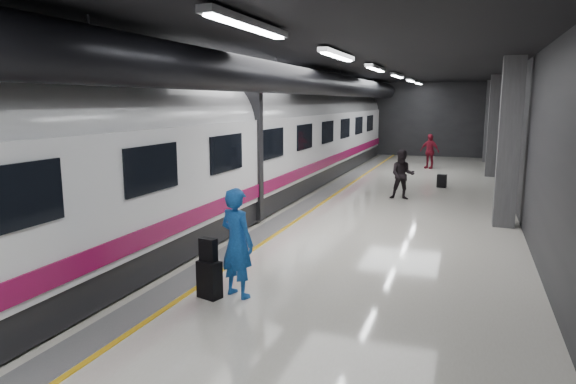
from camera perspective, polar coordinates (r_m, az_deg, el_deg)
The scene contains 9 objects.
ground at distance 13.70m, azimuth 3.82°, elevation -4.10°, with size 40.00×40.00×0.00m, color silver.
platform_hall at distance 14.29m, azimuth 3.93°, elevation 10.79°, with size 10.02×40.02×4.51m.
train at distance 14.56m, azimuth -8.52°, elevation 4.91°, with size 3.05×38.00×4.05m.
traveler_main at distance 8.87m, azimuth -5.70°, elevation -5.62°, with size 0.70×0.46×1.91m, color blue.
suitcase_main at distance 9.03m, azimuth -8.72°, elevation -9.59°, with size 0.40×0.25×0.65m, color black.
shoulder_bag at distance 8.91m, azimuth -8.86°, elevation -6.34°, with size 0.30×0.16×0.40m, color black.
traveler_far_a at distance 18.07m, azimuth 12.59°, elevation 1.88°, with size 0.83×0.65×1.71m, color black.
traveler_far_b at distance 26.86m, azimuth 15.44°, elevation 4.39°, with size 1.02×0.43×1.74m, color maroon.
suitcase_far at distance 21.06m, azimuth 16.72°, elevation 1.18°, with size 0.35×0.23×0.52m, color black.
Camera 1 is at (3.59, -12.80, 3.34)m, focal length 32.00 mm.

